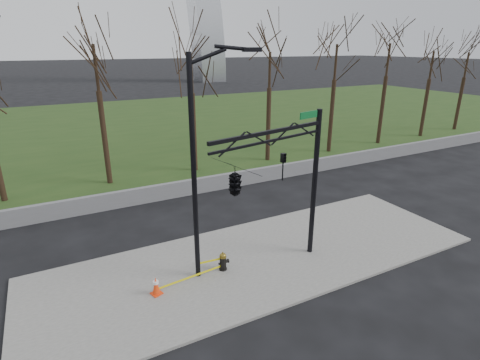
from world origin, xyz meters
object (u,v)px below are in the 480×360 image
fire_hydrant (223,261)px  traffic_signal_mast (253,176)px  traffic_cone (156,286)px  street_light (200,156)px

fire_hydrant → traffic_signal_mast: traffic_signal_mast is taller
traffic_cone → street_light: 4.68m
fire_hydrant → traffic_signal_mast: bearing=-63.5°
street_light → traffic_signal_mast: size_ratio=1.37×
traffic_cone → street_light: size_ratio=0.08×
traffic_cone → fire_hydrant: bearing=6.4°
traffic_cone → street_light: street_light is taller
traffic_signal_mast → traffic_cone: bearing=153.2°
street_light → fire_hydrant: bearing=10.4°
street_light → traffic_signal_mast: (1.37, -1.18, -0.55)m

